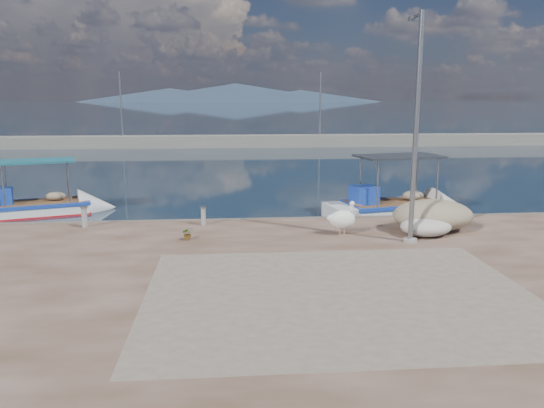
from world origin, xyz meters
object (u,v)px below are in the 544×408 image
at_px(boat_right, 395,210).
at_px(bollard_near, 203,215).
at_px(lamp_post, 415,137).
at_px(pelican, 343,219).
at_px(boat_left, 38,210).

xyz_separation_m(boat_right, bollard_near, (-8.06, -3.09, 0.63)).
height_order(boat_right, lamp_post, lamp_post).
distance_m(pelican, lamp_post, 3.53).
distance_m(boat_right, bollard_near, 8.66).
xyz_separation_m(boat_right, lamp_post, (-1.42, -5.88, 3.56)).
xyz_separation_m(boat_right, pelican, (-3.37, -4.85, 0.80)).
xyz_separation_m(pelican, lamp_post, (1.95, -1.03, 2.76)).
bearing_deg(boat_right, lamp_post, -115.55).
xyz_separation_m(lamp_post, bollard_near, (-6.64, 2.78, -2.93)).
xyz_separation_m(boat_left, bollard_near, (7.35, -4.61, 0.65)).
height_order(boat_right, pelican, boat_right).
relative_size(pelican, lamp_post, 0.17).
bearing_deg(boat_left, boat_right, -23.58).
distance_m(boat_left, boat_right, 15.49).
bearing_deg(pelican, bollard_near, 164.44).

